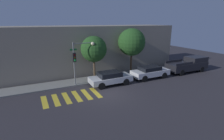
{
  "coord_description": "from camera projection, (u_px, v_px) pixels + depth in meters",
  "views": [
    {
      "loc": [
        -6.03,
        -13.61,
        6.49
      ],
      "look_at": [
        1.59,
        2.1,
        1.6
      ],
      "focal_mm": 28.0,
      "sensor_mm": 36.0,
      "label": 1
    }
  ],
  "objects": [
    {
      "name": "traffic_light_pole",
      "position": [
        79.0,
        55.0,
        17.51
      ],
      "size": [
        2.56,
        0.56,
        4.52
      ],
      "color": "slate",
      "rests_on": "ground"
    },
    {
      "name": "tree_midblock",
      "position": [
        132.0,
        42.0,
        21.25
      ],
      "size": [
        3.33,
        3.33,
        5.7
      ],
      "color": "#42301E",
      "rests_on": "ground"
    },
    {
      "name": "sedan_near_corner",
      "position": [
        110.0,
        78.0,
        18.27
      ],
      "size": [
        4.45,
        1.86,
        1.42
      ],
      "color": "#B7BABF",
      "rests_on": "ground"
    },
    {
      "name": "crosswalk",
      "position": [
        72.0,
        97.0,
        15.49
      ],
      "size": [
        4.99,
        2.6,
        0.0
      ],
      "color": "gold",
      "rests_on": "ground"
    },
    {
      "name": "building_row",
      "position": [
        79.0,
        49.0,
        22.95
      ],
      "size": [
        26.0,
        6.0,
        5.92
      ],
      "primitive_type": "cube",
      "color": "gray",
      "rests_on": "ground"
    },
    {
      "name": "ground_plane",
      "position": [
        106.0,
        94.0,
        16.07
      ],
      "size": [
        60.0,
        60.0,
        0.0
      ],
      "primitive_type": "plane",
      "color": "#2D2B30"
    },
    {
      "name": "sidewalk",
      "position": [
        91.0,
        80.0,
        19.81
      ],
      "size": [
        26.0,
        2.26,
        0.14
      ],
      "primitive_type": "cube",
      "color": "slate",
      "rests_on": "ground"
    },
    {
      "name": "sedan_middle",
      "position": [
        150.0,
        72.0,
        20.43
      ],
      "size": [
        4.49,
        1.85,
        1.44
      ],
      "color": "silver",
      "rests_on": "ground"
    },
    {
      "name": "tree_near_corner",
      "position": [
        94.0,
        49.0,
        19.34
      ],
      "size": [
        2.9,
        2.9,
        4.96
      ],
      "color": "brown",
      "rests_on": "ground"
    },
    {
      "name": "pickup_truck",
      "position": [
        189.0,
        64.0,
        23.02
      ],
      "size": [
        5.77,
        2.04,
        1.93
      ],
      "color": "black",
      "rests_on": "ground"
    }
  ]
}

